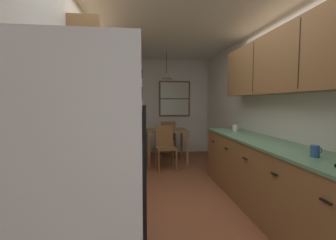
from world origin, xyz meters
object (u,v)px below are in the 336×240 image
Objects in this scene: stove_range at (98,200)px; dining_chair_far at (167,137)px; refrigerator at (86,185)px; trash_bin at (135,155)px; mug_by_coffeemaker at (315,151)px; dining_chair_near at (165,145)px; dining_table at (166,135)px; storage_canister at (105,136)px; mug_spare at (235,128)px; microwave_over_range at (82,69)px.

stove_range is 3.90m from dining_chair_far.
dining_chair_far is (1.06, 4.44, -0.37)m from refrigerator.
trash_bin is at bearing -124.44° from dining_chair_far.
dining_chair_far is 7.97× the size of mug_by_coffeemaker.
dining_chair_near is 1.00× the size of dining_chair_far.
stove_range is at bearing -107.90° from dining_table.
dining_chair_far is at bearing 70.86° from storage_canister.
mug_spare reaches higher than trash_bin.
mug_spare is (0.90, -2.17, 0.45)m from dining_chair_far.
storage_canister is at bearing 92.61° from refrigerator.
mug_by_coffeemaker is at bearing -8.47° from microwave_over_range.
refrigerator is 3.00m from mug_spare.
microwave_over_range reaches higher than mug_by_coffeemaker.
stove_range is at bearing -142.05° from mug_spare.
mug_by_coffeemaker is at bearing -8.95° from stove_range.
refrigerator is 3.30m from trash_bin.
dining_table is at bearing 39.90° from trash_bin.
microwave_over_range is 2.22m from mug_by_coffeemaker.
dining_chair_near is (1.04, 2.57, -1.19)m from microwave_over_range.
stove_range reaches higher than trash_bin.
dining_chair_far is (1.22, 3.74, -1.19)m from microwave_over_range.
dining_chair_far is 4.16m from mug_by_coffeemaker.
stove_range is at bearing -106.55° from dining_chair_far.
dining_chair_near is at bearing 65.52° from storage_canister.
microwave_over_range is 2.75m from mug_spare.
mug_spare reaches higher than dining_chair_far.
refrigerator is 1.95m from mug_by_coffeemaker.
stove_range is at bearing 171.05° from mug_by_coffeemaker.
dining_chair_near is 0.66m from trash_bin.
refrigerator is 1.23m from storage_canister.
dining_chair_near is at bearing -98.94° from dining_table.
dining_chair_near is at bearing 74.98° from refrigerator.
dining_chair_far is at bearing 76.55° from refrigerator.
microwave_over_range is at bearing -108.13° from dining_chair_far.
storage_canister is at bearing 78.31° from microwave_over_range.
refrigerator is 4.58m from dining_chair_far.
mug_spare is at bearing -67.36° from dining_chair_far.
microwave_over_range is at bearing -112.04° from dining_chair_near.
mug_by_coffeemaker is (0.85, -4.05, 0.45)m from dining_chair_far.
refrigerator is 1.58× the size of stove_range.
dining_chair_near and dining_chair_far have the same top height.
stove_range reaches higher than dining_chair_near.
microwave_over_range is (-0.16, 0.70, 0.82)m from refrigerator.
dining_table is at bearing 68.74° from storage_canister.
microwave_over_range is (-0.11, 0.00, 1.22)m from stove_range.
microwave_over_range is 4.96× the size of mug_by_coffeemaker.
dining_chair_far is (0.09, 0.59, -0.13)m from dining_table.
mug_by_coffeemaker is at bearing -22.88° from storage_canister.
dining_chair_far is at bearing 101.87° from mug_by_coffeemaker.
trash_bin is (0.29, 2.55, -0.16)m from stove_range.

